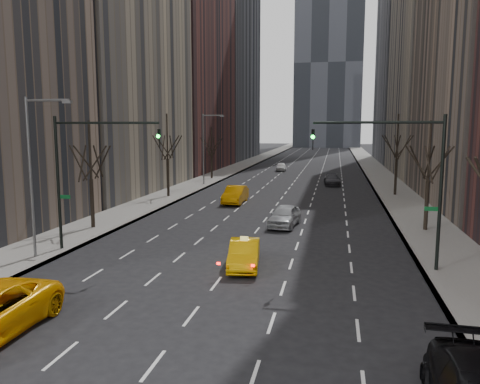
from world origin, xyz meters
The scene contains 21 objects.
ground centered at (0.00, 0.00, 0.00)m, with size 400.00×400.00×0.00m, color black.
sidewalk_left centered at (-12.25, 70.00, 0.07)m, with size 4.50×320.00×0.15m, color slate.
sidewalk_right centered at (12.25, 70.00, 0.07)m, with size 4.50×320.00×0.15m, color slate.
bld_left_far centered at (-21.50, 66.00, 22.00)m, with size 14.00×28.00×44.00m, color brown.
bld_left_deep centered at (-21.50, 96.00, 30.00)m, with size 14.00×30.00×60.00m, color slate.
bld_right_far centered at (21.50, 64.00, 25.00)m, with size 14.00×28.00×50.00m, color tan.
bld_right_deep centered at (21.50, 95.00, 29.00)m, with size 14.00×30.00×58.00m, color slate.
tree_lw_b centered at (-12.00, 18.00, 3.72)m, with size 3.36×3.50×7.82m.
tree_lw_c centered at (-12.00, 34.00, 4.04)m, with size 3.36×3.50×8.74m.
tree_lw_d centered at (-12.00, 52.00, 3.56)m, with size 3.36×3.50×7.36m.
tree_rw_b centered at (12.00, 22.00, 3.72)m, with size 3.36×3.50×7.82m.
tree_rw_c centered at (12.00, 40.00, 4.04)m, with size 3.36×3.50×8.74m.
traffic_mast_left centered at (-9.11, 12.00, 5.49)m, with size 6.69×0.39×8.00m.
traffic_mast_right centered at (9.11, 12.00, 5.49)m, with size 6.69×0.39×8.00m.
streetlight_near centered at (-10.84, 10.00, 5.62)m, with size 2.83×0.22×9.00m.
streetlight_far centered at (-10.84, 45.00, 5.62)m, with size 2.83×0.22×9.00m.
taxi_sedan centered at (0.82, 10.90, 0.73)m, with size 1.55×4.45×1.47m, color #E0A204.
silver_sedan_ahead centered at (1.82, 21.85, 0.81)m, with size 1.90×4.73×1.61m, color #B1B4B9.
far_taxi centered at (-4.14, 31.66, 0.85)m, with size 1.79×5.14×1.69m, color #F69805.
far_suv_grey centered at (5.14, 48.24, 0.70)m, with size 1.97×4.84×1.41m, color #313136.
far_car_white centered at (-3.63, 66.63, 0.71)m, with size 1.67×4.16×1.42m, color silver.
Camera 1 is at (5.50, -13.12, 7.53)m, focal length 35.00 mm.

